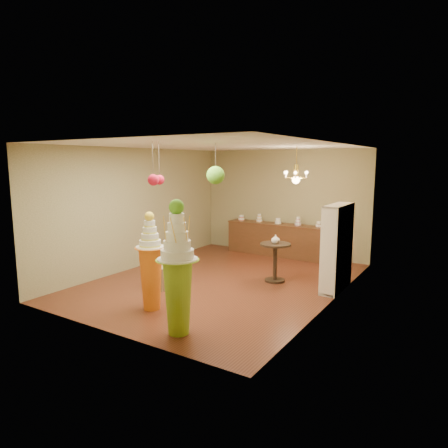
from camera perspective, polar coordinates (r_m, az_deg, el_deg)
The scene contains 17 objects.
floor at distance 9.08m, azimuth -0.30°, elevation -8.15°, with size 6.50×6.50×0.00m, color #5A2918.
ceiling at distance 8.69m, azimuth -0.32°, elevation 11.12°, with size 6.50×6.50×0.00m, color silver.
wall_back at distance 11.62m, azimuth 8.36°, elevation 3.05°, with size 5.00×0.04×3.00m, color #938D63.
wall_front at distance 6.31m, azimuth -16.43°, elevation -2.09°, with size 5.00×0.04×3.00m, color #938D63.
wall_left at distance 10.32m, azimuth -12.11°, elevation 2.22°, with size 0.04×6.50×3.00m, color #938D63.
wall_right at distance 7.72m, azimuth 15.52°, elevation -0.09°, with size 0.04×6.50×3.00m, color #938D63.
pedestal_green at distance 6.22m, azimuth -6.62°, elevation -7.87°, with size 0.81×0.81×2.11m.
pedestal_orange at distance 7.35m, azimuth -10.40°, elevation -6.52°, with size 0.64×0.64×1.79m.
burlap_riser at distance 8.72m, azimuth -8.78°, elevation -7.34°, with size 0.53×0.53×0.48m, color olive.
sideboard at distance 11.51m, azimuth 7.68°, elevation -2.13°, with size 3.04×0.54×1.16m.
shelving_unit at distance 8.63m, azimuth 15.87°, elevation -3.22°, with size 0.33×1.20×1.80m.
round_table at distance 9.00m, azimuth 7.32°, elevation -4.68°, with size 0.74×0.74×0.87m.
vase at distance 8.91m, azimuth 7.37°, elevation -2.14°, with size 0.19×0.19×0.20m, color white.
pom_red_left at distance 6.72m, azimuth -10.06°, elevation 6.23°, with size 0.19×0.19×0.73m.
pom_green_mid at distance 7.29m, azimuth -1.22°, elevation 6.99°, with size 0.33×0.33×0.74m.
pom_red_right at distance 6.87m, azimuth -9.20°, elevation 6.27°, with size 0.16×0.16×0.72m.
chandelier at distance 9.33m, azimuth 10.25°, elevation 6.54°, with size 0.73×0.73×0.85m.
Camera 1 is at (4.68, -7.32, 2.66)m, focal length 32.00 mm.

